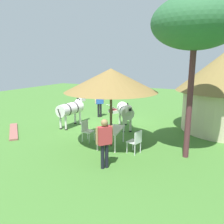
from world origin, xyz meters
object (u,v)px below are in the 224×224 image
Objects in this scene: patio_chair_east_end at (87,129)px; striped_lounge_chair at (113,109)px; patio_dining_table at (111,131)px; shade_umbrella at (111,80)px; zebra_by_umbrella at (71,109)px; guest_beside_umbrella at (104,139)px; zebra_nearest_camera at (125,111)px; patio_chair_near_hut at (136,140)px; standing_watcher at (99,101)px; acacia_tree_far_lawn at (195,24)px.

patio_chair_east_end is 0.94× the size of striped_lounge_chair.
shade_umbrella is at bearing 165.96° from patio_dining_table.
guest_beside_umbrella is at bearing -38.95° from zebra_by_umbrella.
guest_beside_umbrella reaches higher than striped_lounge_chair.
striped_lounge_chair is at bearing -87.96° from zebra_nearest_camera.
zebra_nearest_camera is 2.88m from zebra_by_umbrella.
zebra_nearest_camera is (-2.53, -0.49, 0.28)m from patio_dining_table.
zebra_nearest_camera reaches higher than patio_chair_east_end.
patio_chair_near_hut is 0.45× the size of zebra_nearest_camera.
shade_umbrella reaches higher than patio_chair_east_end.
striped_lounge_chair is (-1.39, 0.26, -0.76)m from standing_watcher.
zebra_by_umbrella is at bearing -124.74° from patio_chair_east_end.
patio_chair_east_end is at bearing 39.33° from zebra_nearest_camera.
acacia_tree_far_lawn is (1.31, 6.15, 3.65)m from zebra_by_umbrella.
zebra_by_umbrella reaches higher than zebra_nearest_camera.
patio_dining_table is at bearing -119.99° from guest_beside_umbrella.
patio_dining_table reaches higher than striped_lounge_chair.
patio_chair_near_hut is 2.44m from patio_chair_east_end.
patio_chair_near_hut is 3.30m from zebra_nearest_camera.
zebra_by_umbrella reaches higher than striped_lounge_chair.
patio_chair_near_hut is 0.40× the size of zebra_by_umbrella.
patio_chair_near_hut is at bearing -157.73° from guest_beside_umbrella.
zebra_by_umbrella is at bearing -75.14° from striped_lounge_chair.
acacia_tree_far_lawn is (-2.14, 2.21, 3.61)m from guest_beside_umbrella.
zebra_by_umbrella is (3.91, -0.55, 0.71)m from striped_lounge_chair.
shade_umbrella is 4.08× the size of patio_chair_east_end.
acacia_tree_far_lawn is (-0.55, 1.75, 4.09)m from patio_chair_near_hut.
acacia_tree_far_lawn is at bearing 95.91° from standing_watcher.
zebra_by_umbrella is 0.41× the size of acacia_tree_far_lawn.
guest_beside_umbrella is (1.92, 1.95, 0.48)m from patio_chair_east_end.
acacia_tree_far_lawn is (-0.21, 4.17, 4.09)m from patio_chair_east_end.
patio_dining_table is 1.23m from patio_chair_east_end.
shade_umbrella is 3.52m from acacia_tree_far_lawn.
patio_chair_near_hut is (0.28, 1.19, -0.13)m from patio_dining_table.
standing_watcher is (-4.38, -4.12, 0.49)m from patio_chair_near_hut.
zebra_by_umbrella is (-1.53, -1.98, 0.44)m from patio_chair_east_end.
shade_umbrella is 2.63m from guest_beside_umbrella.
patio_dining_table is 0.27× the size of acacia_tree_far_lawn.
zebra_by_umbrella is at bearing -116.35° from patio_dining_table.
patio_chair_east_end is 0.54× the size of guest_beside_umbrella.
patio_chair_near_hut reaches higher than patio_dining_table.
striped_lounge_chair is 3.74m from zebra_nearest_camera.
guest_beside_umbrella is at bearing 71.42° from zebra_nearest_camera.
guest_beside_umbrella is at bearing 21.39° from patio_dining_table.
standing_watcher is 0.31× the size of acacia_tree_far_lawn.
patio_chair_east_end is 2.78m from guest_beside_umbrella.
patio_chair_east_end is 4.41m from standing_watcher.
guest_beside_umbrella is 8.14m from striped_lounge_chair.
striped_lounge_chair is (-5.50, -2.66, -2.45)m from shade_umbrella.
patio_chair_east_end is 0.53× the size of standing_watcher.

